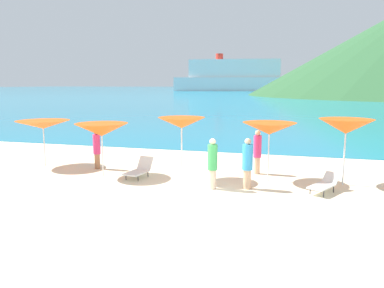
{
  "coord_description": "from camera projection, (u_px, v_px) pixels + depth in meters",
  "views": [
    {
      "loc": [
        2.79,
        -11.15,
        3.58
      ],
      "look_at": [
        -1.29,
        3.25,
        1.2
      ],
      "focal_mm": 35.46,
      "sensor_mm": 36.0,
      "label": 1
    }
  ],
  "objects": [
    {
      "name": "ground_plane",
      "position": [
        246.0,
        151.0,
        21.44
      ],
      "size": [
        50.0,
        100.0,
        0.3
      ],
      "primitive_type": "cube",
      "color": "beige"
    },
    {
      "name": "ocean_water",
      "position": [
        295.0,
        90.0,
        228.78
      ],
      "size": [
        650.0,
        440.0,
        0.02
      ],
      "primitive_type": "cube",
      "color": "teal",
      "rests_on": "ground_plane"
    },
    {
      "name": "umbrella_0",
      "position": [
        43.0,
        125.0,
        16.43
      ],
      "size": [
        2.41,
        2.41,
        2.01
      ],
      "color": "silver",
      "rests_on": "ground_plane"
    },
    {
      "name": "umbrella_1",
      "position": [
        102.0,
        130.0,
        14.69
      ],
      "size": [
        2.28,
        2.28,
        2.07
      ],
      "color": "silver",
      "rests_on": "ground_plane"
    },
    {
      "name": "umbrella_2",
      "position": [
        182.0,
        123.0,
        14.1
      ],
      "size": [
        1.84,
        1.84,
        2.35
      ],
      "color": "silver",
      "rests_on": "ground_plane"
    },
    {
      "name": "umbrella_3",
      "position": [
        269.0,
        129.0,
        13.86
      ],
      "size": [
        2.1,
        2.1,
        2.19
      ],
      "color": "silver",
      "rests_on": "ground_plane"
    },
    {
      "name": "umbrella_4",
      "position": [
        346.0,
        127.0,
        13.27
      ],
      "size": [
        1.93,
        1.93,
        2.37
      ],
      "color": "silver",
      "rests_on": "ground_plane"
    },
    {
      "name": "lounge_chair_0",
      "position": [
        324.0,
        184.0,
        12.6
      ],
      "size": [
        1.15,
        1.53,
        0.59
      ],
      "rotation": [
        0.0,
        0.0,
        -0.49
      ],
      "color": "white",
      "rests_on": "ground_plane"
    },
    {
      "name": "lounge_chair_3",
      "position": [
        139.0,
        169.0,
        14.63
      ],
      "size": [
        0.8,
        1.42,
        0.74
      ],
      "rotation": [
        0.0,
        0.0,
        -0.14
      ],
      "color": "white",
      "rests_on": "ground_plane"
    },
    {
      "name": "beachgoer_0",
      "position": [
        257.0,
        151.0,
        15.11
      ],
      "size": [
        0.31,
        0.31,
        1.77
      ],
      "rotation": [
        0.0,
        0.0,
        0.2
      ],
      "color": "#DBAA84",
      "rests_on": "ground_plane"
    },
    {
      "name": "beachgoer_1",
      "position": [
        97.0,
        148.0,
        16.03
      ],
      "size": [
        0.31,
        0.31,
        1.68
      ],
      "rotation": [
        0.0,
        0.0,
        5.46
      ],
      "color": "#A3704C",
      "rests_on": "ground_plane"
    },
    {
      "name": "beachgoer_2",
      "position": [
        212.0,
        162.0,
        12.92
      ],
      "size": [
        0.33,
        0.33,
        1.76
      ],
      "rotation": [
        0.0,
        0.0,
        3.1
      ],
      "color": "beige",
      "rests_on": "ground_plane"
    },
    {
      "name": "beachgoer_3",
      "position": [
        247.0,
        162.0,
        12.94
      ],
      "size": [
        0.36,
        0.36,
        1.76
      ],
      "rotation": [
        0.0,
        0.0,
        0.94
      ],
      "color": "#DBAA84",
      "rests_on": "ground_plane"
    },
    {
      "name": "cruise_ship",
      "position": [
        234.0,
        77.0,
        194.32
      ],
      "size": [
        62.07,
        17.53,
        18.81
      ],
      "rotation": [
        0.0,
        0.0,
        0.11
      ],
      "color": "white",
      "rests_on": "ocean_water"
    }
  ]
}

